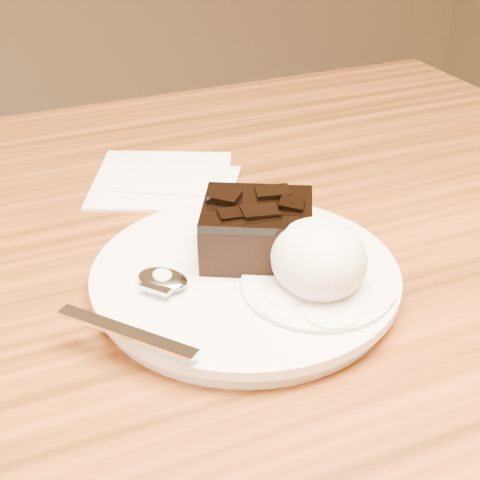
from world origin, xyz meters
name	(u,v)px	position (x,y,z in m)	size (l,w,h in m)	color
plate	(245,280)	(0.11, -0.06, 0.76)	(0.24, 0.24, 0.02)	white
brownie	(257,233)	(0.13, -0.04, 0.79)	(0.08, 0.07, 0.04)	black
ice_cream_scoop	(319,259)	(0.15, -0.10, 0.79)	(0.07, 0.07, 0.06)	white
melt_puddle	(317,286)	(0.15, -0.10, 0.77)	(0.11, 0.11, 0.00)	white
spoon	(163,281)	(0.05, -0.06, 0.77)	(0.03, 0.16, 0.01)	silver
napkin	(162,178)	(0.11, 0.15, 0.75)	(0.13, 0.13, 0.01)	white
crumb_a	(317,262)	(0.17, -0.07, 0.77)	(0.01, 0.01, 0.00)	black
crumb_b	(206,274)	(0.08, -0.05, 0.77)	(0.01, 0.01, 0.00)	black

